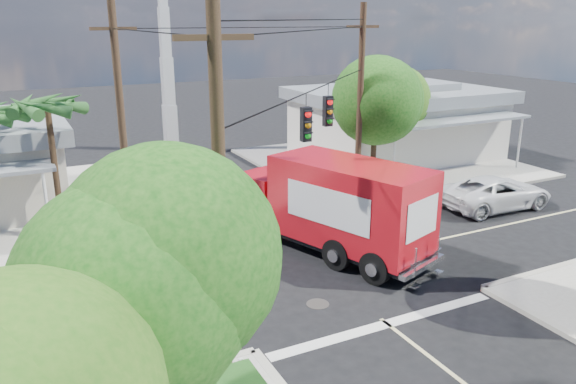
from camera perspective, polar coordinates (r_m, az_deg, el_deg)
ground at (r=19.87m, az=2.62°, el=-7.61°), size 120.00×120.00×0.00m
sidewalk_ne at (r=34.14m, az=9.66°, el=2.97°), size 14.12×14.12×0.14m
road_markings at (r=18.73m, az=4.85°, el=-9.27°), size 32.00×32.00×0.01m
building_ne at (r=35.48m, az=10.94°, el=7.16°), size 11.80×10.20×4.50m
radio_tower at (r=37.00m, az=-12.24°, el=12.68°), size 0.80×0.80×17.00m
tree_sw_front at (r=9.27m, az=-12.28°, el=-8.85°), size 3.88×3.78×6.03m
tree_ne_front at (r=27.86m, az=9.00°, el=9.66°), size 4.21×4.14×6.66m
tree_ne_back at (r=31.22m, az=10.53°, el=9.31°), size 3.77×3.66×5.82m
palm_nw_front at (r=23.45m, az=-23.25°, el=7.77°), size 3.01×3.08×5.59m
utility_poles at (r=19.13m, az=-3.73°, el=6.14°), size 12.00×10.68×9.00m
vending_boxes at (r=27.83m, az=8.09°, el=1.11°), size 1.90×0.50×1.10m
delivery_truck at (r=20.61m, az=4.62°, el=-1.37°), size 4.94×8.45×3.52m
parked_car at (r=27.29m, az=20.36°, el=-0.04°), size 5.42×2.68×1.48m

